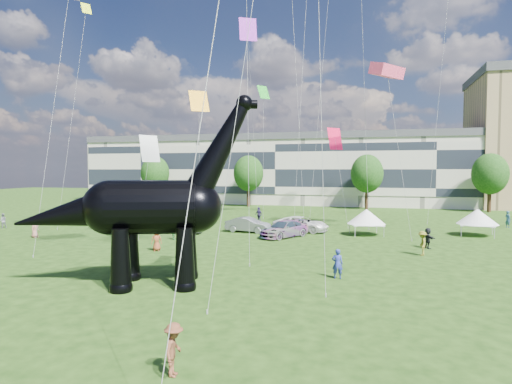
# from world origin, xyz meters

# --- Properties ---
(ground) EXTENTS (220.00, 220.00, 0.00)m
(ground) POSITION_xyz_m (0.00, 0.00, 0.00)
(ground) COLOR #16330C
(ground) RESTS_ON ground
(terrace_row) EXTENTS (78.00, 11.00, 12.00)m
(terrace_row) POSITION_xyz_m (-8.00, 62.00, 6.00)
(terrace_row) COLOR beige
(terrace_row) RESTS_ON ground
(tree_far_left) EXTENTS (5.20, 5.20, 9.44)m
(tree_far_left) POSITION_xyz_m (-30.00, 53.00, 6.29)
(tree_far_left) COLOR #382314
(tree_far_left) RESTS_ON ground
(tree_mid_left) EXTENTS (5.20, 5.20, 9.44)m
(tree_mid_left) POSITION_xyz_m (-12.00, 53.00, 6.29)
(tree_mid_left) COLOR #382314
(tree_mid_left) RESTS_ON ground
(tree_mid_right) EXTENTS (5.20, 5.20, 9.44)m
(tree_mid_right) POSITION_xyz_m (8.00, 53.00, 6.29)
(tree_mid_right) COLOR #382314
(tree_mid_right) RESTS_ON ground
(tree_far_right) EXTENTS (5.20, 5.20, 9.44)m
(tree_far_right) POSITION_xyz_m (26.00, 53.00, 6.29)
(tree_far_right) COLOR #382314
(tree_far_right) RESTS_ON ground
(dinosaur_sculpture) EXTENTS (13.27, 6.55, 11.03)m
(dinosaur_sculpture) POSITION_xyz_m (-3.45, 2.66, 4.17)
(dinosaur_sculpture) COLOR black
(dinosaur_sculpture) RESTS_ON ground
(car_silver) EXTENTS (2.99, 5.11, 1.63)m
(car_silver) POSITION_xyz_m (-8.95, 22.33, 0.82)
(car_silver) COLOR #A3A3A8
(car_silver) RESTS_ON ground
(car_grey) EXTENTS (4.85, 2.18, 1.54)m
(car_grey) POSITION_xyz_m (-3.48, 23.43, 0.77)
(car_grey) COLOR gray
(car_grey) RESTS_ON ground
(car_white) EXTENTS (6.00, 3.40, 1.58)m
(car_white) POSITION_xyz_m (1.71, 25.23, 0.79)
(car_white) COLOR white
(car_white) RESTS_ON ground
(car_dark) EXTENTS (4.73, 5.80, 1.58)m
(car_dark) POSITION_xyz_m (0.72, 21.22, 0.79)
(car_dark) COLOR #595960
(car_dark) RESTS_ON ground
(gazebo_near) EXTENTS (4.46, 4.46, 2.58)m
(gazebo_near) POSITION_xyz_m (8.27, 24.61, 1.81)
(gazebo_near) COLOR white
(gazebo_near) RESTS_ON ground
(gazebo_far) EXTENTS (4.40, 4.40, 2.64)m
(gazebo_far) POSITION_xyz_m (18.69, 26.94, 1.85)
(gazebo_far) COLOR white
(gazebo_far) RESTS_ON ground
(gazebo_left) EXTENTS (5.32, 5.32, 2.89)m
(gazebo_left) POSITION_xyz_m (-24.25, 27.04, 2.03)
(gazebo_left) COLOR white
(gazebo_left) RESTS_ON ground
(visitors) EXTENTS (54.76, 41.96, 1.90)m
(visitors) POSITION_xyz_m (-0.21, 15.71, 0.87)
(visitors) COLOR #392B61
(visitors) RESTS_ON ground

